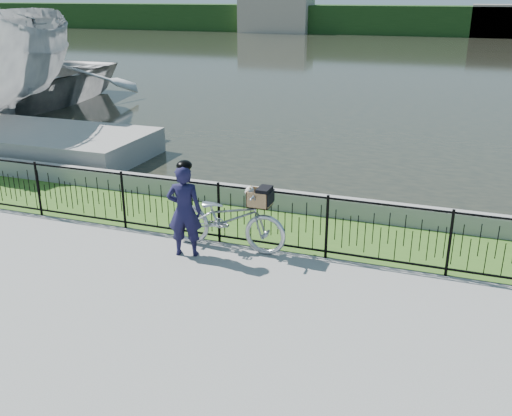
% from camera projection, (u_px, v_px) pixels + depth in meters
% --- Properties ---
extents(ground, '(120.00, 120.00, 0.00)m').
position_uv_depth(ground, '(238.00, 290.00, 8.82)').
color(ground, gray).
rests_on(ground, ground).
extents(grass_strip, '(60.00, 2.00, 0.01)m').
position_uv_depth(grass_strip, '(287.00, 229.00, 11.11)').
color(grass_strip, '#39611E').
rests_on(grass_strip, ground).
extents(water, '(120.00, 120.00, 0.00)m').
position_uv_depth(water, '(419.00, 62.00, 37.88)').
color(water, black).
rests_on(water, ground).
extents(quay_wall, '(60.00, 0.30, 0.40)m').
position_uv_depth(quay_wall, '(301.00, 203.00, 11.92)').
color(quay_wall, gray).
rests_on(quay_wall, ground).
extents(fence, '(14.00, 0.06, 1.15)m').
position_uv_depth(fence, '(271.00, 220.00, 10.03)').
color(fence, black).
rests_on(fence, ground).
extents(far_treeline, '(120.00, 6.00, 3.00)m').
position_uv_depth(far_treeline, '(441.00, 21.00, 61.13)').
color(far_treeline, '#1D3D17').
rests_on(far_treeline, ground).
extents(far_building_left, '(8.00, 4.00, 4.00)m').
position_uv_depth(far_building_left, '(276.00, 14.00, 64.85)').
color(far_building_left, '#A69485').
rests_on(far_building_left, ground).
extents(far_building_right, '(6.00, 3.00, 3.20)m').
position_uv_depth(far_building_right, '(502.00, 21.00, 57.89)').
color(far_building_right, '#A69485').
rests_on(far_building_right, ground).
extents(bicycle_rig, '(2.19, 0.76, 1.25)m').
position_uv_depth(bicycle_rig, '(228.00, 218.00, 10.08)').
color(bicycle_rig, '#ACB0B8').
rests_on(bicycle_rig, ground).
extents(cyclist, '(0.68, 0.54, 1.71)m').
position_uv_depth(cyclist, '(184.00, 209.00, 9.74)').
color(cyclist, black).
rests_on(cyclist, ground).
extents(boat_far, '(7.14, 9.98, 2.06)m').
position_uv_depth(boat_far, '(16.00, 81.00, 22.61)').
color(boat_far, '#B0B0B0').
rests_on(boat_far, water).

